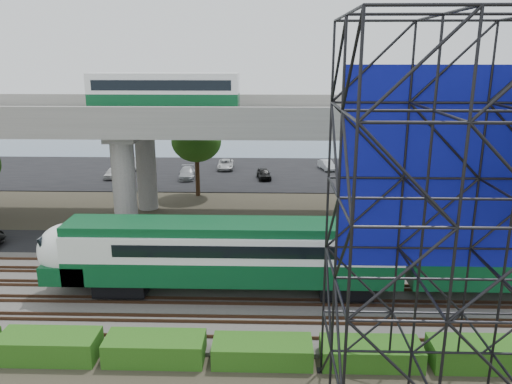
{
  "coord_description": "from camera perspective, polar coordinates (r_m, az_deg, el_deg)",
  "views": [
    {
      "loc": [
        1.29,
        -24.61,
        13.76
      ],
      "look_at": [
        0.41,
        6.0,
        5.35
      ],
      "focal_mm": 35.0,
      "sensor_mm": 36.0,
      "label": 1
    }
  ],
  "objects": [
    {
      "name": "commuter_train",
      "position": [
        28.75,
        1.56,
        -6.88
      ],
      "size": [
        29.3,
        3.06,
        4.3
      ],
      "color": "black",
      "rests_on": "rail_tracks"
    },
    {
      "name": "rail_tracks",
      "position": [
        29.86,
        -1.03,
        -11.48
      ],
      "size": [
        90.0,
        9.52,
        0.16
      ],
      "color": "#472D1E",
      "rests_on": "ballast_bed"
    },
    {
      "name": "scaffold_tower",
      "position": [
        19.07,
        22.8,
        -5.14
      ],
      "size": [
        9.36,
        6.36,
        15.0
      ],
      "color": "black",
      "rests_on": "ground"
    },
    {
      "name": "service_road",
      "position": [
        37.72,
        -0.43,
        -5.97
      ],
      "size": [
        90.0,
        5.0,
        0.08
      ],
      "primitive_type": "cube",
      "color": "black",
      "rests_on": "ground"
    },
    {
      "name": "harbor_water",
      "position": [
        81.79,
        0.72,
        5.68
      ],
      "size": [
        140.0,
        40.0,
        0.03
      ],
      "primitive_type": "cube",
      "color": "#495F78",
      "rests_on": "ground"
    },
    {
      "name": "trees",
      "position": [
        42.02,
        -6.56,
        4.02
      ],
      "size": [
        40.94,
        16.94,
        7.69
      ],
      "color": "#382314",
      "rests_on": "ground"
    },
    {
      "name": "parked_cars",
      "position": [
        59.72,
        1.44,
        2.71
      ],
      "size": [
        35.14,
        9.77,
        1.3
      ],
      "color": "silver",
      "rests_on": "parking_lot"
    },
    {
      "name": "ground",
      "position": [
        28.23,
        -1.22,
        -13.82
      ],
      "size": [
        140.0,
        140.0,
        0.0
      ],
      "primitive_type": "plane",
      "color": "#474233",
      "rests_on": "ground"
    },
    {
      "name": "parking_lot",
      "position": [
        60.21,
        0.37,
        2.18
      ],
      "size": [
        90.0,
        18.0,
        0.08
      ],
      "primitive_type": "cube",
      "color": "black",
      "rests_on": "ground"
    },
    {
      "name": "overpass",
      "position": [
        41.03,
        -0.92,
        7.59
      ],
      "size": [
        80.0,
        12.0,
        12.4
      ],
      "color": "#9E9B93",
      "rests_on": "ground"
    },
    {
      "name": "ballast_bed",
      "position": [
        29.94,
        -1.03,
        -11.79
      ],
      "size": [
        90.0,
        12.0,
        0.2
      ],
      "primitive_type": "cube",
      "color": "slate",
      "rests_on": "ground"
    },
    {
      "name": "hedge_strip",
      "position": [
        24.23,
        0.75,
        -17.66
      ],
      "size": [
        34.6,
        1.8,
        1.2
      ],
      "color": "#234F12",
      "rests_on": "ground"
    }
  ]
}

